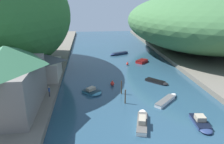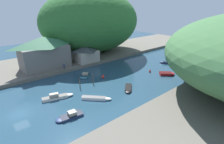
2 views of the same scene
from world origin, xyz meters
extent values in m
plane|color=#234256|center=(0.00, 30.00, 0.00)|extent=(130.00, 130.00, 0.00)
cube|color=#666056|center=(-24.39, 30.00, 0.49)|extent=(22.00, 120.00, 0.98)
ellipsoid|color=#2D662D|center=(-25.49, 33.63, 12.53)|extent=(28.08, 39.31, 23.10)
cube|color=slate|center=(-18.83, 12.22, 4.23)|extent=(7.53, 13.07, 6.49)
pyramid|color=#38704C|center=(-18.83, 12.22, 8.83)|extent=(8.13, 14.12, 2.72)
cube|color=#B2A899|center=(-16.89, 24.72, 2.75)|extent=(6.75, 7.07, 3.54)
pyramid|color=#3D4247|center=(-16.89, 24.72, 5.32)|extent=(7.29, 7.63, 1.60)
cube|color=red|center=(6.19, 36.65, 0.34)|extent=(3.65, 3.70, 0.69)
ellipsoid|color=red|center=(7.31, 37.82, 0.34)|extent=(2.46, 2.45, 0.69)
cube|color=#450A0A|center=(6.19, 36.65, 0.70)|extent=(3.73, 3.77, 0.03)
cube|color=navy|center=(1.80, 45.98, 0.31)|extent=(4.88, 3.22, 0.62)
ellipsoid|color=navy|center=(-0.36, 44.96, 0.31)|extent=(2.69, 2.14, 0.62)
cube|color=black|center=(1.80, 45.98, 0.64)|extent=(4.97, 3.29, 0.03)
cube|color=navy|center=(6.98, 6.88, 0.21)|extent=(2.15, 4.01, 0.43)
ellipsoid|color=navy|center=(6.77, 4.97, 0.21)|extent=(1.85, 2.09, 0.43)
cube|color=black|center=(6.98, 6.88, 0.44)|extent=(2.19, 4.09, 0.03)
cube|color=#9E937F|center=(7.00, 7.00, 0.76)|extent=(1.35, 1.47, 0.67)
cube|color=black|center=(5.47, 22.49, 0.21)|extent=(3.69, 3.82, 0.42)
ellipsoid|color=black|center=(6.78, 21.07, 0.21)|extent=(2.33, 2.36, 0.42)
cube|color=black|center=(5.47, 22.49, 0.44)|extent=(3.77, 3.90, 0.03)
cube|color=teal|center=(-7.46, 18.66, 0.21)|extent=(3.46, 3.49, 0.42)
ellipsoid|color=teal|center=(-6.53, 17.66, 0.21)|extent=(2.45, 2.42, 0.42)
cube|color=#132A33|center=(-7.46, 18.66, 0.44)|extent=(3.53, 3.56, 0.03)
cube|color=#9E937F|center=(-7.52, 18.72, 0.71)|extent=(1.77, 1.74, 0.57)
cube|color=white|center=(4.39, 13.37, 0.28)|extent=(4.37, 4.28, 0.55)
ellipsoid|color=white|center=(6.18, 15.10, 0.28)|extent=(2.54, 2.51, 0.55)
cube|color=#525252|center=(4.39, 13.37, 0.57)|extent=(4.46, 4.37, 0.03)
cube|color=silver|center=(-0.96, 7.23, 0.29)|extent=(2.61, 5.28, 0.58)
ellipsoid|color=silver|center=(-0.28, 9.69, 0.29)|extent=(1.86, 2.79, 0.58)
cube|color=#504E4A|center=(-0.96, 7.23, 0.59)|extent=(2.66, 5.38, 0.03)
cube|color=#9E937F|center=(-1.01, 7.07, 0.93)|extent=(1.35, 1.97, 0.71)
cylinder|color=#4C3D2D|center=(-2.11, 13.91, 1.13)|extent=(0.21, 0.21, 2.27)
sphere|color=#4C3D2D|center=(-2.11, 13.91, 2.31)|extent=(0.19, 0.19, 0.19)
cylinder|color=#4C3D2D|center=(-2.15, 17.65, 1.18)|extent=(0.22, 0.22, 2.36)
sphere|color=#4C3D2D|center=(-2.15, 17.65, 2.40)|extent=(0.20, 0.20, 0.20)
sphere|color=red|center=(-3.33, 21.69, 0.38)|extent=(0.76, 0.76, 0.76)
cone|color=red|center=(-3.33, 21.69, 0.95)|extent=(0.38, 0.38, 0.38)
sphere|color=red|center=(2.03, 34.86, 0.31)|extent=(0.62, 0.62, 0.62)
cone|color=red|center=(2.03, 34.86, 0.78)|extent=(0.31, 0.31, 0.31)
cylinder|color=#282D3D|center=(-14.22, 15.74, 1.41)|extent=(0.13, 0.13, 0.85)
cylinder|color=#282D3D|center=(-14.29, 15.90, 1.41)|extent=(0.13, 0.13, 0.85)
cube|color=navy|center=(-14.25, 15.82, 2.14)|extent=(0.35, 0.43, 0.62)
sphere|color=beige|center=(-14.25, 15.82, 2.56)|extent=(0.22, 0.22, 0.22)
camera|label=1|loc=(-7.73, -17.47, 16.11)|focal=35.00mm
camera|label=2|loc=(31.38, -4.34, 18.60)|focal=28.00mm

